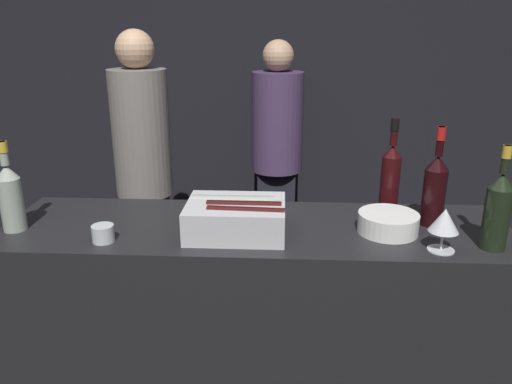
{
  "coord_description": "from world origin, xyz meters",
  "views": [
    {
      "loc": [
        0.09,
        -1.4,
        1.72
      ],
      "look_at": [
        0.0,
        0.29,
        1.15
      ],
      "focal_mm": 35.0,
      "sensor_mm": 36.0,
      "label": 1
    }
  ],
  "objects_px": {
    "red_wine_bottle_tall": "(435,188)",
    "person_in_hoodie": "(143,163)",
    "champagne_bottle": "(498,209)",
    "red_wine_bottle_black_foil": "(391,174)",
    "wine_glass": "(444,221)",
    "rose_wine_bottle": "(10,195)",
    "candle_votive": "(103,233)",
    "bowl_white": "(388,222)",
    "person_blond_tee": "(277,146)",
    "ice_bin_with_bottles": "(237,216)"
  },
  "relations": [
    {
      "from": "red_wine_bottle_tall",
      "to": "candle_votive",
      "type": "bearing_deg",
      "value": -169.37
    },
    {
      "from": "red_wine_bottle_tall",
      "to": "red_wine_bottle_black_foil",
      "type": "height_order",
      "value": "red_wine_bottle_black_foil"
    },
    {
      "from": "candle_votive",
      "to": "bowl_white",
      "type": "bearing_deg",
      "value": 7.74
    },
    {
      "from": "person_in_hoodie",
      "to": "rose_wine_bottle",
      "type": "bearing_deg",
      "value": -142.48
    },
    {
      "from": "red_wine_bottle_tall",
      "to": "rose_wine_bottle",
      "type": "distance_m",
      "value": 1.49
    },
    {
      "from": "wine_glass",
      "to": "red_wine_bottle_tall",
      "type": "bearing_deg",
      "value": 82.71
    },
    {
      "from": "ice_bin_with_bottles",
      "to": "person_in_hoodie",
      "type": "relative_size",
      "value": 0.2
    },
    {
      "from": "red_wine_bottle_tall",
      "to": "rose_wine_bottle",
      "type": "xyz_separation_m",
      "value": [
        -1.49,
        -0.13,
        -0.01
      ]
    },
    {
      "from": "rose_wine_bottle",
      "to": "ice_bin_with_bottles",
      "type": "bearing_deg",
      "value": 0.76
    },
    {
      "from": "champagne_bottle",
      "to": "person_blond_tee",
      "type": "height_order",
      "value": "person_blond_tee"
    },
    {
      "from": "wine_glass",
      "to": "person_in_hoodie",
      "type": "bearing_deg",
      "value": 136.56
    },
    {
      "from": "champagne_bottle",
      "to": "person_in_hoodie",
      "type": "distance_m",
      "value": 1.93
    },
    {
      "from": "bowl_white",
      "to": "wine_glass",
      "type": "distance_m",
      "value": 0.21
    },
    {
      "from": "red_wine_bottle_tall",
      "to": "person_blond_tee",
      "type": "xyz_separation_m",
      "value": [
        -0.58,
        1.71,
        -0.26
      ]
    },
    {
      "from": "ice_bin_with_bottles",
      "to": "red_wine_bottle_black_foil",
      "type": "xyz_separation_m",
      "value": [
        0.57,
        0.26,
        0.08
      ]
    },
    {
      "from": "bowl_white",
      "to": "champagne_bottle",
      "type": "distance_m",
      "value": 0.35
    },
    {
      "from": "ice_bin_with_bottles",
      "to": "candle_votive",
      "type": "relative_size",
      "value": 4.58
    },
    {
      "from": "champagne_bottle",
      "to": "person_in_hoodie",
      "type": "xyz_separation_m",
      "value": [
        -1.49,
        1.22,
        -0.21
      ]
    },
    {
      "from": "ice_bin_with_bottles",
      "to": "person_in_hoodie",
      "type": "distance_m",
      "value": 1.32
    },
    {
      "from": "bowl_white",
      "to": "candle_votive",
      "type": "xyz_separation_m",
      "value": [
        -0.97,
        -0.13,
        -0.01
      ]
    },
    {
      "from": "red_wine_bottle_black_foil",
      "to": "champagne_bottle",
      "type": "height_order",
      "value": "red_wine_bottle_black_foil"
    },
    {
      "from": "red_wine_bottle_black_foil",
      "to": "person_in_hoodie",
      "type": "bearing_deg",
      "value": 144.21
    },
    {
      "from": "rose_wine_bottle",
      "to": "person_in_hoodie",
      "type": "bearing_deg",
      "value": 83.05
    },
    {
      "from": "red_wine_bottle_tall",
      "to": "person_in_hoodie",
      "type": "bearing_deg",
      "value": 142.77
    },
    {
      "from": "candle_votive",
      "to": "person_in_hoodie",
      "type": "distance_m",
      "value": 1.26
    },
    {
      "from": "candle_votive",
      "to": "person_in_hoodie",
      "type": "relative_size",
      "value": 0.04
    },
    {
      "from": "rose_wine_bottle",
      "to": "wine_glass",
      "type": "bearing_deg",
      "value": -3.72
    },
    {
      "from": "red_wine_bottle_tall",
      "to": "person_blond_tee",
      "type": "relative_size",
      "value": 0.22
    },
    {
      "from": "bowl_white",
      "to": "candle_votive",
      "type": "relative_size",
      "value": 2.83
    },
    {
      "from": "candle_votive",
      "to": "red_wine_bottle_tall",
      "type": "relative_size",
      "value": 0.21
    },
    {
      "from": "ice_bin_with_bottles",
      "to": "candle_votive",
      "type": "xyz_separation_m",
      "value": [
        -0.44,
        -0.09,
        -0.03
      ]
    },
    {
      "from": "bowl_white",
      "to": "candle_votive",
      "type": "distance_m",
      "value": 0.98
    },
    {
      "from": "ice_bin_with_bottles",
      "to": "champagne_bottle",
      "type": "distance_m",
      "value": 0.85
    },
    {
      "from": "champagne_bottle",
      "to": "rose_wine_bottle",
      "type": "distance_m",
      "value": 1.63
    },
    {
      "from": "candle_votive",
      "to": "person_blond_tee",
      "type": "bearing_deg",
      "value": 73.86
    },
    {
      "from": "person_in_hoodie",
      "to": "wine_glass",
      "type": "bearing_deg",
      "value": -88.97
    },
    {
      "from": "red_wine_bottle_tall",
      "to": "rose_wine_bottle",
      "type": "bearing_deg",
      "value": -175.0
    },
    {
      "from": "candle_votive",
      "to": "rose_wine_bottle",
      "type": "relative_size",
      "value": 0.23
    },
    {
      "from": "champagne_bottle",
      "to": "person_in_hoodie",
      "type": "height_order",
      "value": "person_in_hoodie"
    },
    {
      "from": "champagne_bottle",
      "to": "wine_glass",
      "type": "bearing_deg",
      "value": -170.32
    },
    {
      "from": "candle_votive",
      "to": "rose_wine_bottle",
      "type": "bearing_deg",
      "value": 166.43
    },
    {
      "from": "candle_votive",
      "to": "rose_wine_bottle",
      "type": "height_order",
      "value": "rose_wine_bottle"
    },
    {
      "from": "wine_glass",
      "to": "champagne_bottle",
      "type": "relative_size",
      "value": 0.42
    },
    {
      "from": "red_wine_bottle_tall",
      "to": "person_in_hoodie",
      "type": "height_order",
      "value": "person_in_hoodie"
    },
    {
      "from": "person_blond_tee",
      "to": "rose_wine_bottle",
      "type": "bearing_deg",
      "value": -112.11
    },
    {
      "from": "ice_bin_with_bottles",
      "to": "person_blond_tee",
      "type": "bearing_deg",
      "value": 86.43
    },
    {
      "from": "candle_votive",
      "to": "red_wine_bottle_tall",
      "type": "bearing_deg",
      "value": 10.63
    },
    {
      "from": "candle_votive",
      "to": "red_wine_bottle_black_foil",
      "type": "xyz_separation_m",
      "value": [
        1.01,
        0.36,
        0.12
      ]
    },
    {
      "from": "candle_votive",
      "to": "champagne_bottle",
      "type": "relative_size",
      "value": 0.22
    },
    {
      "from": "wine_glass",
      "to": "champagne_bottle",
      "type": "height_order",
      "value": "champagne_bottle"
    }
  ]
}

